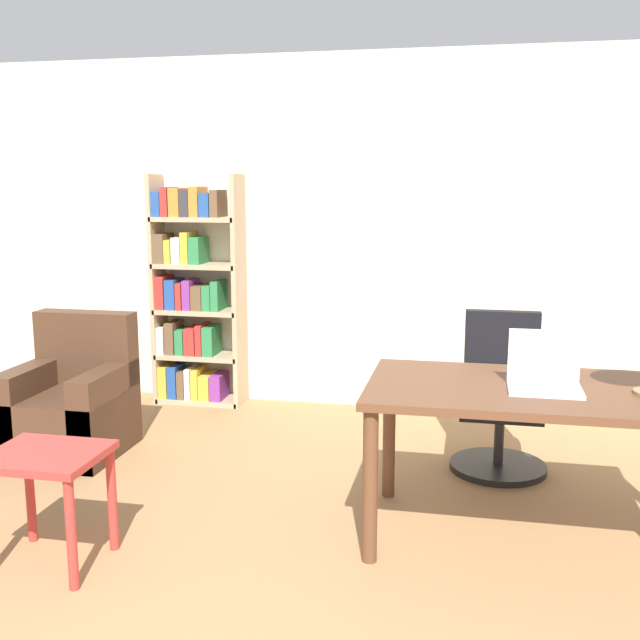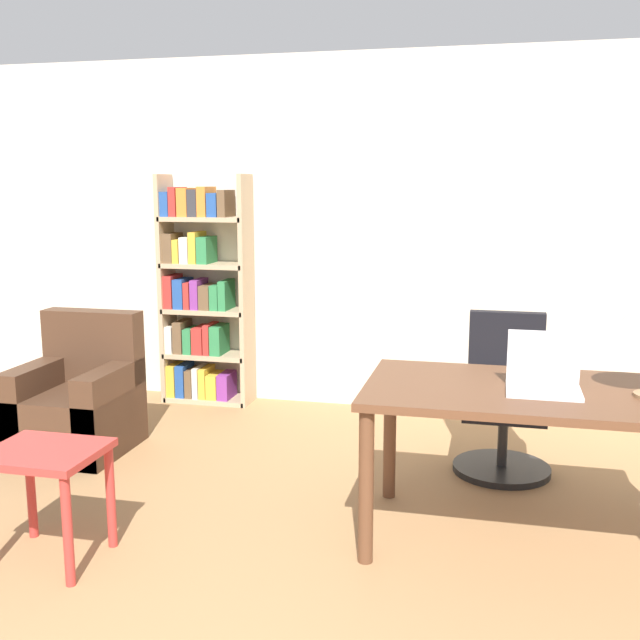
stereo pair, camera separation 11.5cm
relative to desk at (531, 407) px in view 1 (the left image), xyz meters
The scene contains 7 objects.
wall_back 2.43m from the desk, 114.73° to the left, with size 8.00×0.06×2.70m.
desk is the anchor object (origin of this frame).
laptop 0.17m from the desk, 24.38° to the right, with size 0.34×0.26×0.27m.
office_chair 1.01m from the desk, 96.30° to the left, with size 0.59×0.59×0.96m.
side_table_blue 2.28m from the desk, 162.00° to the right, with size 0.50×0.44×0.54m.
armchair 2.93m from the desk, 166.64° to the left, with size 0.68×0.69×0.89m.
bookshelf 3.13m from the desk, 141.99° to the left, with size 0.71×0.28×1.81m.
Camera 1 is at (0.68, -1.18, 1.72)m, focal length 42.00 mm.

